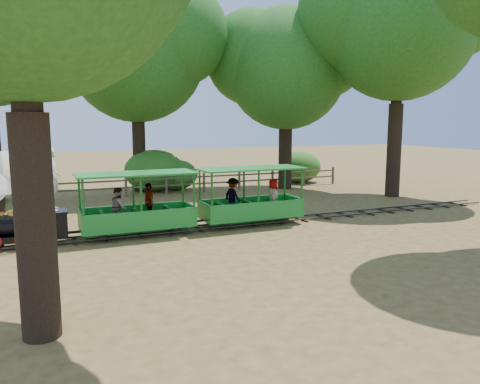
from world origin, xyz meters
name	(u,v)px	position (x,y,z in m)	size (l,w,h in m)	color
ground	(252,224)	(0.00, 0.00, 0.00)	(90.00, 90.00, 0.00)	olive
track	(252,222)	(0.00, 0.00, 0.07)	(22.00, 1.00, 0.10)	#3F3D3A
locomotive	(17,188)	(-7.48, 0.07, 1.75)	(2.68, 1.26, 3.08)	black
carriage_front	(136,211)	(-4.08, 0.01, 0.82)	(3.72, 1.52, 1.93)	#1D872D
carriage_rear	(250,201)	(-0.07, 0.01, 0.83)	(3.72, 1.52, 1.93)	#1D872D
oak_nc	(135,45)	(-2.03, 9.59, 7.41)	(8.71, 7.67, 10.53)	#2D2116
oak_ne	(285,63)	(5.47, 7.59, 6.70)	(7.99, 7.03, 9.57)	#2D2116
oak_e	(399,17)	(8.96, 3.10, 8.43)	(8.76, 7.71, 11.58)	#2D2116
fence	(185,182)	(0.00, 8.00, 0.58)	(18.10, 0.10, 1.00)	brown
shrub_mid_w	(154,171)	(-1.28, 9.30, 1.09)	(3.14, 2.42, 2.17)	#2D6B1E
shrub_mid_e	(176,175)	(-0.12, 9.30, 0.81)	(2.34, 1.80, 1.62)	#2D6B1E
shrub_east	(299,167)	(7.49, 9.30, 0.93)	(2.70, 2.07, 1.87)	#2D6B1E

